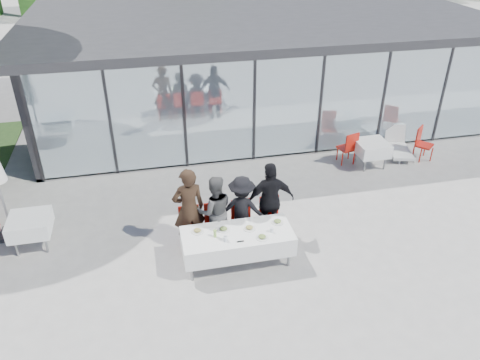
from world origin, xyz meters
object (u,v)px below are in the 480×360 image
folded_eyeglasses (240,241)px  lounger (397,145)px  diner_chair_c (242,219)px  spare_chair_b (349,147)px  dining_table (237,241)px  spare_table_right (372,148)px  diner_b (215,211)px  diner_chair_d (270,215)px  spare_table_left (30,225)px  diner_a (189,209)px  juice_bottle (215,234)px  diner_c (242,209)px  plate_c (249,228)px  plate_a (197,231)px  spare_chair_a (422,142)px  plate_b (224,229)px  plate_extra (262,237)px  plate_d (278,222)px  diner_chair_a (190,226)px  diner_chair_b (215,222)px  diner_d (270,201)px

folded_eyeglasses → lounger: folded_eyeglasses is taller
diner_chair_c → spare_chair_b: 4.69m
dining_table → spare_table_right: dining_table is taller
diner_b → diner_chair_d: bearing=179.3°
spare_table_left → spare_chair_b: spare_chair_b is taller
diner_a → juice_bottle: 0.91m
diner_c → dining_table: bearing=87.9°
dining_table → plate_c: 0.37m
diner_a → lounger: size_ratio=1.33×
plate_a → spare_table_left: bearing=159.6°
diner_a → spare_chair_a: 7.58m
plate_b → plate_extra: same height
dining_table → plate_b: bearing=149.2°
plate_c → diner_chair_d: bearing=46.7°
diner_b → plate_b: bearing=97.0°
plate_d → spare_chair_b: (3.12, 3.39, -0.24)m
diner_chair_a → plate_d: diner_chair_a is taller
diner_a → plate_d: bearing=153.1°
juice_bottle → plate_extra: bearing=-15.0°
diner_a → spare_table_left: size_ratio=2.22×
juice_bottle → diner_chair_d: bearing=29.8°
spare_chair_b → plate_a: bearing=-145.1°
plate_c → plate_d: (0.63, 0.09, 0.00)m
diner_chair_a → spare_table_right: (5.47, 2.56, 0.02)m
spare_chair_a → diner_c: bearing=-156.1°
spare_chair_b → diner_b: bearing=-147.3°
diner_chair_a → plate_extra: bearing=-37.7°
plate_b → spare_chair_b: (4.27, 3.41, -0.24)m
diner_chair_a → spare_chair_b: 5.64m
dining_table → folded_eyeglasses: folded_eyeglasses is taller
diner_a → spare_table_right: (5.47, 2.54, -0.40)m
diner_chair_a → diner_b: diner_b is taller
diner_c → plate_b: (-0.52, -0.62, -0.01)m
plate_c → spare_chair_a: 6.82m
dining_table → juice_bottle: bearing=-176.2°
spare_table_left → spare_chair_a: spare_chair_a is taller
diner_chair_b → plate_b: bearing=-82.9°
plate_extra → spare_chair_b: spare_chair_b is taller
diner_d → lounger: diner_d is taller
diner_a → plate_d: diner_a is taller
diner_chair_b → plate_c: 0.93m
diner_d → diner_chair_c: bearing=0.4°
plate_d → juice_bottle: (-1.36, -0.20, 0.05)m
plate_d → spare_table_right: (3.70, 3.14, -0.22)m
plate_d → spare_table_right: plate_d is taller
diner_a → juice_bottle: bearing=109.5°
diner_chair_c → diner_chair_d: size_ratio=1.00×
spare_table_left → spare_chair_a: 10.62m
diner_a → folded_eyeglasses: diner_a is taller
diner_chair_c → spare_table_right: diner_chair_c is taller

